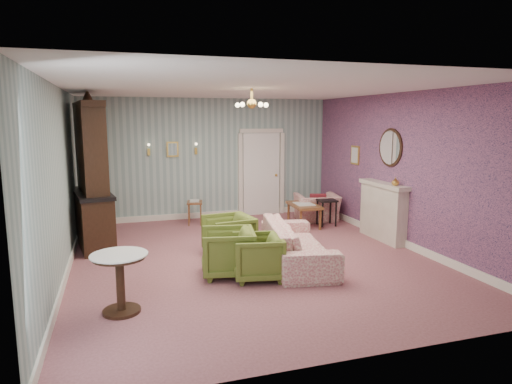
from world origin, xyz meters
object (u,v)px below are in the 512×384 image
object	(u,v)px
olive_chair_c	(229,234)
fireplace	(383,211)
dresser	(91,171)
pedestal_table	(120,283)
olive_chair_a	(258,255)
olive_chair_b	(228,250)
wingback_chair	(317,203)
side_table_black	(326,213)
coffee_table	(304,215)
sofa_chintz	(297,236)

from	to	relation	value
olive_chair_c	fireplace	distance (m)	3.21
dresser	olive_chair_c	bearing A→B (deg)	-40.79
fireplace	pedestal_table	world-z (taller)	fireplace
dresser	olive_chair_a	bearing A→B (deg)	-57.17
olive_chair_b	wingback_chair	distance (m)	4.27
side_table_black	pedestal_table	world-z (taller)	pedestal_table
dresser	side_table_black	world-z (taller)	dresser
wingback_chair	dresser	bearing A→B (deg)	16.70
wingback_chair	pedestal_table	xyz separation A→B (m)	(-4.56, -4.02, -0.04)
fireplace	coffee_table	world-z (taller)	fireplace
side_table_black	pedestal_table	size ratio (longest dim) A/B	0.79
fireplace	sofa_chintz	bearing A→B (deg)	-159.27
dresser	side_table_black	xyz separation A→B (m)	(4.98, 0.15, -1.14)
olive_chair_a	coffee_table	bearing A→B (deg)	155.96
olive_chair_c	coffee_table	world-z (taller)	olive_chair_c
pedestal_table	olive_chair_b	bearing A→B (deg)	30.14
olive_chair_a	fireplace	world-z (taller)	fireplace
olive_chair_c	fireplace	world-z (taller)	fireplace
olive_chair_a	olive_chair_c	xyz separation A→B (m)	(-0.13, 1.27, 0.03)
olive_chair_a	wingback_chair	distance (m)	4.23
fireplace	dresser	bearing A→B (deg)	167.06
pedestal_table	dresser	bearing A→B (deg)	97.64
olive_chair_a	pedestal_table	xyz separation A→B (m)	(-1.99, -0.64, 0.01)
sofa_chintz	dresser	world-z (taller)	dresser
olive_chair_a	dresser	size ratio (longest dim) A/B	0.26
olive_chair_b	dresser	world-z (taller)	dresser
dresser	fireplace	world-z (taller)	dresser
pedestal_table	fireplace	bearing A→B (deg)	21.92
fireplace	pedestal_table	xyz separation A→B (m)	(-5.07, -2.04, -0.20)
olive_chair_c	side_table_black	distance (m)	3.09
olive_chair_a	coffee_table	distance (m)	3.57
olive_chair_c	wingback_chair	size ratio (longest dim) A/B	0.83
coffee_table	wingback_chair	bearing A→B (deg)	39.82
coffee_table	olive_chair_b	bearing A→B (deg)	-132.51
pedestal_table	olive_chair_c	bearing A→B (deg)	45.79
sofa_chintz	pedestal_table	world-z (taller)	sofa_chintz
fireplace	coffee_table	size ratio (longest dim) A/B	1.39
olive_chair_a	dresser	distance (m)	3.76
coffee_table	pedestal_table	world-z (taller)	pedestal_table
wingback_chair	fireplace	distance (m)	2.05
olive_chair_c	sofa_chintz	bearing A→B (deg)	47.38
olive_chair_a	sofa_chintz	size ratio (longest dim) A/B	0.32
sofa_chintz	fireplace	size ratio (longest dim) A/B	1.66
fireplace	pedestal_table	distance (m)	5.47
wingback_chair	coffee_table	bearing A→B (deg)	48.44
dresser	olive_chair_b	bearing A→B (deg)	-58.89
sofa_chintz	fireplace	world-z (taller)	fireplace
olive_chair_a	side_table_black	world-z (taller)	olive_chair_a
sofa_chintz	olive_chair_b	bearing A→B (deg)	112.60
olive_chair_b	side_table_black	xyz separation A→B (m)	(2.93, 2.53, -0.10)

